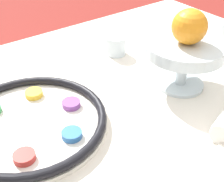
{
  "coord_description": "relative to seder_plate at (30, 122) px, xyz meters",
  "views": [
    {
      "loc": [
        -0.43,
        -0.44,
        1.25
      ],
      "look_at": [
        -0.06,
        0.05,
        0.82
      ],
      "focal_mm": 50.0,
      "sensor_mm": 36.0,
      "label": 1
    }
  ],
  "objects": [
    {
      "name": "seder_plate",
      "position": [
        0.0,
        0.0,
        0.0
      ],
      "size": [
        0.35,
        0.35,
        0.03
      ],
      "color": "silver",
      "rests_on": "dining_table"
    },
    {
      "name": "orange_fruit",
      "position": [
        0.4,
        -0.09,
        0.16
      ],
      "size": [
        0.09,
        0.09,
        0.09
      ],
      "color": "orange",
      "rests_on": "fruit_stand"
    },
    {
      "name": "cup_near",
      "position": [
        0.37,
        0.16,
        0.01
      ],
      "size": [
        0.06,
        0.06,
        0.06
      ],
      "color": "silver",
      "rests_on": "dining_table"
    },
    {
      "name": "fruit_stand",
      "position": [
        0.4,
        -0.08,
        0.09
      ],
      "size": [
        0.2,
        0.2,
        0.13
      ],
      "color": "silver",
      "rests_on": "dining_table"
    }
  ]
}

